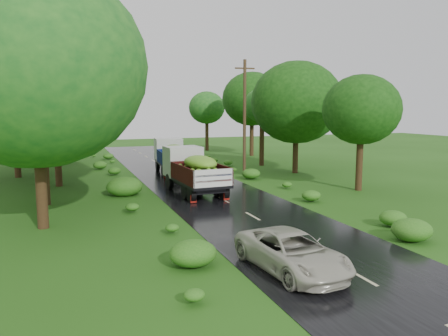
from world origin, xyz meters
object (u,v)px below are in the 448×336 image
car (292,252)px  utility_pole (245,116)px  truck_near (193,168)px  truck_far (172,154)px

car → utility_pole: utility_pole is taller
truck_near → car: truck_near is taller
truck_far → car: truck_far is taller
truck_near → utility_pole: 8.71m
car → utility_pole: bearing=65.6°
truck_near → utility_pole: bearing=42.1°
truck_far → car: 22.20m
truck_far → utility_pole: bearing=-25.8°
truck_near → truck_far: bearing=82.0°
car → utility_pole: (6.54, 19.25, 3.87)m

